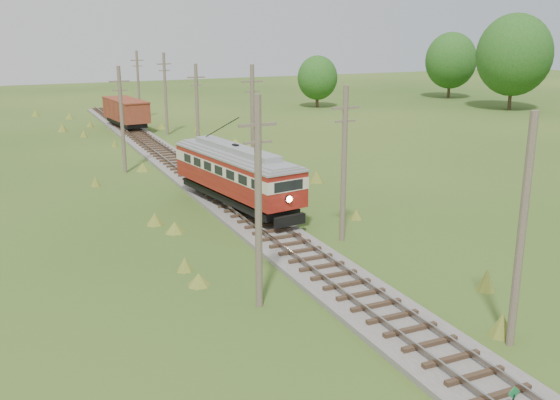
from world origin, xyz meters
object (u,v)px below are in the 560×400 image
gravel_pile (200,143)px  gondola (126,111)px  switch_marker (513,399)px  streetcar (236,171)px

gravel_pile → gondola: bearing=105.7°
switch_marker → streetcar: (0.20, 24.49, 1.98)m
streetcar → switch_marker: bearing=-99.6°
streetcar → gravel_pile: bearing=69.8°
switch_marker → streetcar: bearing=89.5°
switch_marker → streetcar: size_ratio=0.09×
switch_marker → gondola: 60.87m
switch_marker → gondola: bearing=89.8°
streetcar → gondola: (-0.00, 36.36, -0.44)m
switch_marker → gondola: size_ratio=0.12×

